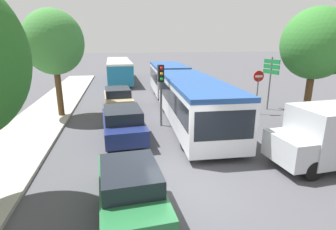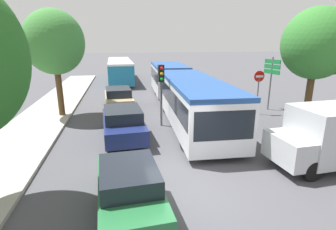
{
  "view_description": "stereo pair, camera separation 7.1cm",
  "coord_description": "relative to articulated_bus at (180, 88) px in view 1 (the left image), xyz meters",
  "views": [
    {
      "loc": [
        -2.07,
        -7.27,
        4.65
      ],
      "look_at": [
        0.2,
        4.6,
        1.2
      ],
      "focal_mm": 28.0,
      "sensor_mm": 36.0,
      "label": 1
    },
    {
      "loc": [
        -2.0,
        -7.29,
        4.65
      ],
      "look_at": [
        0.2,
        4.6,
        1.2
      ],
      "focal_mm": 28.0,
      "sensor_mm": 36.0,
      "label": 2
    }
  ],
  "objects": [
    {
      "name": "direction_sign_post",
      "position": [
        5.98,
        -1.26,
        1.05
      ],
      "size": [
        0.36,
        1.38,
        3.6
      ],
      "rotation": [
        0.0,
        0.0,
        3.36
      ],
      "color": "#56595E",
      "rests_on": "ground"
    },
    {
      "name": "no_entry_sign",
      "position": [
        4.58,
        -2.2,
        0.36
      ],
      "size": [
        0.7,
        0.08,
        2.82
      ],
      "rotation": [
        0.0,
        0.0,
        -1.57
      ],
      "color": "#56595E",
      "rests_on": "ground"
    },
    {
      "name": "traffic_light",
      "position": [
        -1.9,
        -3.48,
        0.98
      ],
      "size": [
        0.34,
        0.37,
        3.4
      ],
      "rotation": [
        0.0,
        0.0,
        -1.5
      ],
      "color": "#56595E",
      "rests_on": "ground"
    },
    {
      "name": "articulated_bus",
      "position": [
        0.0,
        0.0,
        0.0
      ],
      "size": [
        3.41,
        17.81,
        2.63
      ],
      "rotation": [
        0.0,
        0.0,
        -1.61
      ],
      "color": "silver",
      "rests_on": "ground"
    },
    {
      "name": "kerb_strip_left",
      "position": [
        -8.87,
        1.93,
        -1.45
      ],
      "size": [
        3.2,
        34.13,
        0.14
      ],
      "primitive_type": "cube",
      "color": "#9E998E",
      "rests_on": "ground"
    },
    {
      "name": "queued_car_navy",
      "position": [
        -4.05,
        -5.03,
        -0.75
      ],
      "size": [
        2.14,
        4.5,
        1.52
      ],
      "rotation": [
        0.0,
        0.0,
        1.64
      ],
      "color": "navy",
      "rests_on": "ground"
    },
    {
      "name": "queued_car_green",
      "position": [
        -3.99,
        -10.85,
        -0.82
      ],
      "size": [
        1.93,
        4.04,
        1.37
      ],
      "rotation": [
        0.0,
        0.0,
        1.64
      ],
      "color": "#236638",
      "rests_on": "ground"
    },
    {
      "name": "tree_left_mid",
      "position": [
        -7.77,
        -0.58,
        3.01
      ],
      "size": [
        3.48,
        3.48,
        6.44
      ],
      "color": "#51381E",
      "rests_on": "ground"
    },
    {
      "name": "city_bus_rear",
      "position": [
        -4.03,
        13.99,
        -0.09
      ],
      "size": [
        2.76,
        11.51,
        2.47
      ],
      "rotation": [
        0.0,
        0.0,
        1.59
      ],
      "color": "teal",
      "rests_on": "ground"
    },
    {
      "name": "queued_car_tan",
      "position": [
        -4.25,
        0.96,
        -0.77
      ],
      "size": [
        2.07,
        4.34,
        1.47
      ],
      "rotation": [
        0.0,
        0.0,
        1.64
      ],
      "color": "tan",
      "rests_on": "ground"
    },
    {
      "name": "tree_right_near",
      "position": [
        6.13,
        -5.08,
        2.86
      ],
      "size": [
        3.51,
        3.51,
        6.34
      ],
      "color": "#51381E",
      "rests_on": "ground"
    },
    {
      "name": "ground_plane",
      "position": [
        -2.1,
        -10.13,
        -1.52
      ],
      "size": [
        200.0,
        200.0,
        0.0
      ],
      "primitive_type": "plane",
      "color": "#47474C"
    }
  ]
}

